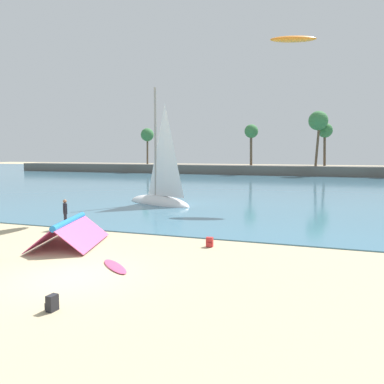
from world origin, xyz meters
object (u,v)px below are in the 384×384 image
(sailboat_near_shore, at_px, (160,193))
(kite_aloft_low_near_shore, at_px, (293,39))
(person_at_waterline, at_px, (65,213))
(backpack_by_trailer, at_px, (210,242))
(surfboard, at_px, (115,266))
(backpack_near_kite, at_px, (52,303))
(folded_kite, at_px, (69,228))

(sailboat_near_shore, relative_size, kite_aloft_low_near_shore, 2.83)
(person_at_waterline, xyz_separation_m, sailboat_near_shore, (0.74, 11.12, 0.07))
(person_at_waterline, relative_size, backpack_by_trailer, 3.78)
(person_at_waterline, bearing_deg, kite_aloft_low_near_shore, 53.09)
(sailboat_near_shore, bearing_deg, surfboard, -71.33)
(backpack_near_kite, relative_size, backpack_by_trailer, 1.00)
(person_at_waterline, xyz_separation_m, kite_aloft_low_near_shore, (10.73, 14.28, 12.09))
(person_at_waterline, distance_m, backpack_near_kite, 11.65)
(sailboat_near_shore, bearing_deg, folded_kite, -82.66)
(person_at_waterline, relative_size, backpack_near_kite, 3.78)
(sailboat_near_shore, distance_m, kite_aloft_low_near_shore, 15.94)
(backpack_near_kite, xyz_separation_m, sailboat_near_shore, (-6.04, 20.56, 0.76))
(folded_kite, distance_m, person_at_waterline, 4.00)
(sailboat_near_shore, height_order, kite_aloft_low_near_shore, kite_aloft_low_near_shore)
(folded_kite, height_order, person_at_waterline, person_at_waterline)
(person_at_waterline, distance_m, backpack_by_trailer, 8.83)
(folded_kite, bearing_deg, sailboat_near_shore, 97.34)
(surfboard, distance_m, kite_aloft_low_near_shore, 23.98)
(surfboard, relative_size, sailboat_near_shore, 0.21)
(backpack_by_trailer, distance_m, surfboard, 4.80)
(person_at_waterline, height_order, kite_aloft_low_near_shore, kite_aloft_low_near_shore)
(backpack_by_trailer, height_order, kite_aloft_low_near_shore, kite_aloft_low_near_shore)
(folded_kite, bearing_deg, backpack_near_kite, -56.53)
(backpack_by_trailer, bearing_deg, sailboat_near_shore, 122.81)
(surfboard, xyz_separation_m, kite_aloft_low_near_shore, (4.40, 19.70, 12.95))
(folded_kite, bearing_deg, kite_aloft_low_near_shore, 64.80)
(backpack_by_trailer, relative_size, sailboat_near_shore, 0.04)
(surfboard, xyz_separation_m, sailboat_near_shore, (-5.59, 16.53, 0.93))
(person_at_waterline, bearing_deg, backpack_near_kite, -54.32)
(surfboard, bearing_deg, backpack_near_kite, 138.20)
(backpack_by_trailer, height_order, surfboard, backpack_by_trailer)
(folded_kite, bearing_deg, person_at_waterline, 129.92)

